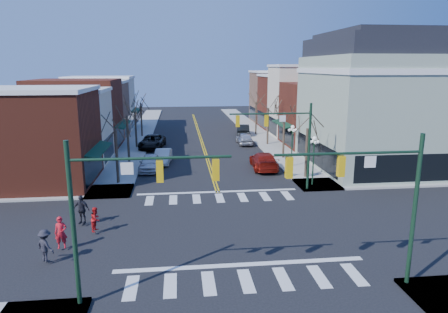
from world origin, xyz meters
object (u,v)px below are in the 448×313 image
object	(u,v)px
victorian_corner	(377,101)
car_left_far	(152,142)
pedestrian_red_b	(96,219)
lamppost_midblock	(292,139)
car_left_mid	(163,157)
car_right_mid	(244,139)
lamppost_corner	(314,152)
pedestrian_dark_a	(81,209)
pedestrian_red_a	(61,233)
car_right_near	(264,161)
pedestrian_dark_b	(45,246)
car_left_near	(150,163)
car_right_far	(243,130)

from	to	relation	value
victorian_corner	car_left_far	distance (m)	26.50
pedestrian_red_b	lamppost_midblock	bearing A→B (deg)	-36.88
car_left_mid	car_left_far	world-z (taller)	car_left_far
victorian_corner	car_right_mid	distance (m)	18.22
victorian_corner	lamppost_corner	bearing A→B (deg)	-144.14
lamppost_midblock	pedestrian_dark_a	size ratio (longest dim) A/B	2.30
lamppost_corner	pedestrian_red_a	bearing A→B (deg)	-149.95
victorian_corner	car_right_near	xyz separation A→B (m)	(-11.20, 0.29, -5.82)
car_left_far	car_right_near	xyz separation A→B (m)	(11.70, -11.71, 0.00)
lamppost_midblock	pedestrian_red_a	distance (m)	24.59
car_right_near	pedestrian_red_a	bearing A→B (deg)	51.00
pedestrian_red_b	car_right_near	bearing A→B (deg)	-31.74
car_right_mid	pedestrian_dark_b	xyz separation A→B (m)	(-15.49, -31.12, 0.23)
car_left_far	car_left_mid	bearing A→B (deg)	-73.17
pedestrian_red_a	pedestrian_dark_b	size ratio (longest dim) A/B	1.05
pedestrian_red_a	pedestrian_dark_b	distance (m)	1.57
victorian_corner	pedestrian_dark_a	xyz separation A→B (m)	(-25.85, -12.74, -5.57)
car_left_near	car_right_near	size ratio (longest dim) A/B	0.80
car_left_far	car_right_far	world-z (taller)	car_left_far
lamppost_midblock	car_right_near	xyz separation A→B (m)	(-2.90, -0.21, -2.13)
pedestrian_red_a	pedestrian_dark_a	distance (m)	3.59
car_right_far	lamppost_corner	bearing A→B (deg)	101.00
lamppost_corner	car_left_far	size ratio (longest dim) A/B	0.72
car_left_mid	pedestrian_dark_b	xyz separation A→B (m)	(-5.20, -21.62, 0.28)
pedestrian_red_b	pedestrian_dark_a	size ratio (longest dim) A/B	0.81
car_right_near	car_left_near	bearing A→B (deg)	-0.25
car_left_far	pedestrian_dark_b	distance (m)	30.06
car_left_far	pedestrian_dark_a	world-z (taller)	pedestrian_dark_a
car_right_mid	pedestrian_dark_b	bearing A→B (deg)	64.19
victorian_corner	pedestrian_red_b	world-z (taller)	victorian_corner
car_right_near	car_right_mid	bearing A→B (deg)	-87.86
lamppost_corner	car_left_near	world-z (taller)	lamppost_corner
car_left_mid	car_right_mid	distance (m)	14.01
car_left_near	pedestrian_red_b	xyz separation A→B (m)	(-2.25, -15.03, 0.12)
lamppost_midblock	car_right_mid	world-z (taller)	lamppost_midblock
car_left_near	car_left_mid	distance (m)	3.07
car_left_far	pedestrian_dark_b	world-z (taller)	pedestrian_dark_b
lamppost_corner	victorian_corner	bearing A→B (deg)	35.86
victorian_corner	car_right_near	world-z (taller)	victorian_corner
pedestrian_red_b	car_left_mid	bearing A→B (deg)	0.65
lamppost_midblock	pedestrian_dark_b	distance (m)	25.92
car_left_near	car_right_near	world-z (taller)	car_right_near
car_left_near	car_left_far	world-z (taller)	car_left_far
car_left_near	car_right_mid	world-z (taller)	car_left_near
car_right_mid	pedestrian_dark_b	distance (m)	34.77
car_right_near	pedestrian_red_b	xyz separation A→B (m)	(-13.51, -14.39, 0.07)
car_right_far	pedestrian_red_a	distance (m)	39.95
lamppost_midblock	car_left_far	world-z (taller)	lamppost_midblock
car_right_far	pedestrian_red_a	bearing A→B (deg)	73.41
car_left_near	lamppost_midblock	bearing A→B (deg)	2.40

